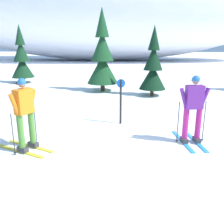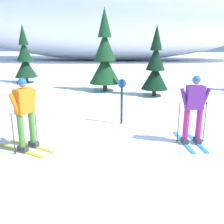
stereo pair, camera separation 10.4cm
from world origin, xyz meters
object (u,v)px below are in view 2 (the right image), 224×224
Objects in this scene: skier_orange_jacket at (25,112)px; pine_tree_center_left at (105,57)px; pine_tree_far_left at (25,59)px; skier_purple_jacket at (194,108)px; pine_tree_center_right at (155,67)px; trail_marker_post at (122,99)px.

pine_tree_center_left is (1.16, 8.00, 0.85)m from skier_orange_jacket.
skier_orange_jacket is 8.13m from pine_tree_center_left.
skier_purple_jacket is at bearing -48.32° from pine_tree_far_left.
skier_purple_jacket is 0.50× the size of pine_tree_far_left.
pine_tree_center_right is at bearing -22.45° from pine_tree_center_left.
trail_marker_post is at bearing 44.68° from skier_orange_jacket.
skier_purple_jacket reaches higher than skier_orange_jacket.
skier_orange_jacket is 1.00× the size of skier_purple_jacket.
trail_marker_post is (1.16, -5.71, -0.99)m from pine_tree_center_left.
pine_tree_center_left is at bearing 113.23° from skier_purple_jacket.
pine_tree_center_left is at bearing 81.78° from skier_orange_jacket.
skier_purple_jacket is at bearing -38.42° from trail_marker_post.
pine_tree_far_left is at bearing 156.52° from pine_tree_center_right.
skier_orange_jacket is 0.54× the size of pine_tree_center_right.
skier_purple_jacket is (4.28, 0.73, 0.00)m from skier_orange_jacket.
pine_tree_center_right is (3.80, 6.91, 0.45)m from skier_orange_jacket.
pine_tree_center_left reaches higher than skier_purple_jacket.
pine_tree_center_left is 2.88m from pine_tree_center_right.
skier_orange_jacket is 3.26m from trail_marker_post.
trail_marker_post is at bearing -50.66° from pine_tree_far_left.
pine_tree_center_left is 1.28× the size of pine_tree_center_right.
pine_tree_center_left reaches higher than skier_orange_jacket.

